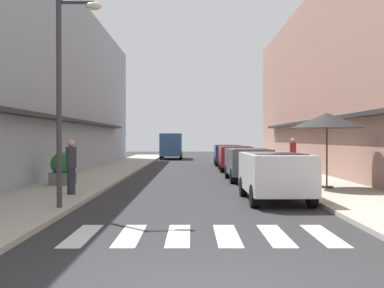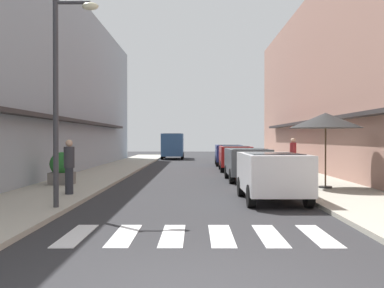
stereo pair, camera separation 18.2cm
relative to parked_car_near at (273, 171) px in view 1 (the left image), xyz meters
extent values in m
plane|color=#2B2B2D|center=(-2.29, 8.58, -0.92)|extent=(93.28, 93.28, 0.00)
cube|color=#ADA899|center=(-7.14, 8.58, -0.86)|extent=(3.03, 59.36, 0.12)
cube|color=#ADA899|center=(2.56, 8.58, -0.86)|extent=(3.03, 59.36, 0.12)
cube|color=#939EA8|center=(-11.16, 9.70, 3.91)|extent=(5.00, 40.16, 9.67)
cube|color=#332D2D|center=(-8.41, 9.70, 1.88)|extent=(0.50, 28.11, 0.16)
cube|color=#A87A6B|center=(6.58, 9.70, 4.09)|extent=(5.00, 40.16, 10.01)
cube|color=#332D2D|center=(3.83, 9.70, 1.88)|extent=(0.50, 28.11, 0.16)
cube|color=silver|center=(-4.67, -5.05, -0.91)|extent=(0.45, 2.20, 0.01)
cube|color=silver|center=(-3.72, -5.05, -0.91)|extent=(0.45, 2.20, 0.01)
cube|color=silver|center=(-2.77, -5.05, -0.91)|extent=(0.45, 2.20, 0.01)
cube|color=silver|center=(-1.82, -5.05, -0.91)|extent=(0.45, 2.20, 0.01)
cube|color=silver|center=(-0.87, -5.05, -0.91)|extent=(0.45, 2.20, 0.01)
cube|color=silver|center=(0.08, -5.05, -0.91)|extent=(0.45, 2.20, 0.01)
cube|color=silver|center=(0.00, 0.04, -0.04)|extent=(1.79, 3.94, 1.13)
cube|color=black|center=(0.00, -0.16, 0.27)|extent=(1.49, 2.21, 0.56)
cylinder|color=black|center=(-0.81, 1.32, -0.60)|extent=(0.23, 0.64, 0.64)
cylinder|color=black|center=(0.78, 1.34, -0.60)|extent=(0.23, 0.64, 0.64)
cylinder|color=black|center=(-0.78, -1.27, -0.60)|extent=(0.23, 0.64, 0.64)
cylinder|color=black|center=(0.81, -1.25, -0.60)|extent=(0.23, 0.64, 0.64)
cube|color=#4C5156|center=(0.00, 7.01, -0.04)|extent=(1.79, 4.01, 1.13)
cube|color=black|center=(0.00, 6.81, 0.27)|extent=(1.49, 2.25, 0.56)
cylinder|color=black|center=(-0.81, 8.32, -0.60)|extent=(0.23, 0.64, 0.64)
cylinder|color=black|center=(0.78, 8.33, -0.60)|extent=(0.23, 0.64, 0.64)
cylinder|color=black|center=(-0.78, 5.68, -0.60)|extent=(0.23, 0.64, 0.64)
cylinder|color=black|center=(0.81, 5.70, -0.60)|extent=(0.23, 0.64, 0.64)
cube|color=maroon|center=(0.00, 13.55, -0.04)|extent=(1.81, 4.13, 1.13)
cube|color=black|center=(0.00, 13.34, 0.27)|extent=(1.51, 2.32, 0.56)
cylinder|color=black|center=(-0.77, 14.91, -0.60)|extent=(0.23, 0.64, 0.64)
cylinder|color=black|center=(0.82, 14.89, -0.60)|extent=(0.23, 0.64, 0.64)
cylinder|color=black|center=(-0.82, 12.21, -0.60)|extent=(0.23, 0.64, 0.64)
cylinder|color=black|center=(0.77, 12.18, -0.60)|extent=(0.23, 0.64, 0.64)
cube|color=navy|center=(0.00, 19.30, -0.04)|extent=(1.82, 4.06, 1.13)
cube|color=black|center=(0.00, 19.09, 0.27)|extent=(1.51, 2.28, 0.56)
cylinder|color=black|center=(-0.77, 20.64, -0.60)|extent=(0.23, 0.64, 0.64)
cylinder|color=black|center=(0.82, 20.61, -0.60)|extent=(0.23, 0.64, 0.64)
cylinder|color=black|center=(-0.82, 17.98, -0.60)|extent=(0.23, 0.64, 0.64)
cylinder|color=black|center=(0.77, 17.95, -0.60)|extent=(0.23, 0.64, 0.64)
cube|color=#33598C|center=(-4.43, 30.10, 0.41)|extent=(2.01, 5.42, 2.03)
cube|color=black|center=(-4.43, 29.83, 1.17)|extent=(1.67, 3.04, 0.56)
cylinder|color=black|center=(-5.34, 31.88, -0.60)|extent=(0.23, 0.64, 0.64)
cylinder|color=black|center=(-3.56, 31.90, -0.60)|extent=(0.23, 0.64, 0.64)
cylinder|color=black|center=(-5.31, 28.31, -0.60)|extent=(0.23, 0.64, 0.64)
cylinder|color=black|center=(-3.52, 28.33, -0.60)|extent=(0.23, 0.64, 0.64)
cylinder|color=#38383D|center=(-5.95, -2.03, 1.93)|extent=(0.14, 0.14, 5.46)
cylinder|color=#38383D|center=(-5.50, -2.03, 4.51)|extent=(0.90, 0.10, 0.10)
ellipsoid|color=beige|center=(-5.05, -2.03, 4.41)|extent=(0.44, 0.28, 0.20)
cylinder|color=#262626|center=(2.39, 2.87, -0.77)|extent=(0.48, 0.48, 0.06)
cylinder|color=#4C3823|center=(2.39, 2.87, 0.42)|extent=(0.06, 0.06, 2.44)
cone|color=black|center=(2.39, 2.87, 1.64)|extent=(2.63, 2.63, 0.55)
cube|color=slate|center=(-7.53, 4.12, -0.57)|extent=(0.87, 0.87, 0.47)
sphere|color=#236628|center=(-7.53, 4.12, -0.01)|extent=(0.93, 0.93, 0.93)
cube|color=#4C4C4C|center=(2.35, 10.57, -0.62)|extent=(0.79, 0.79, 0.36)
sphere|color=#236628|center=(2.35, 10.57, -0.16)|extent=(0.79, 0.79, 0.79)
cylinder|color=#282B33|center=(-6.37, 0.85, -0.38)|extent=(0.26, 0.26, 0.85)
cylinder|color=#333338|center=(-6.37, 0.85, 0.39)|extent=(0.34, 0.34, 0.67)
sphere|color=tan|center=(-6.37, 0.85, 0.84)|extent=(0.23, 0.23, 0.23)
cylinder|color=#282B33|center=(2.82, 10.67, -0.36)|extent=(0.26, 0.26, 0.88)
cylinder|color=maroon|center=(2.82, 10.67, 0.43)|extent=(0.34, 0.34, 0.70)
sphere|color=tan|center=(2.82, 10.67, 0.89)|extent=(0.24, 0.24, 0.24)
camera|label=1|loc=(-2.50, -14.34, 0.99)|focal=44.48mm
camera|label=2|loc=(-2.32, -14.34, 0.99)|focal=44.48mm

